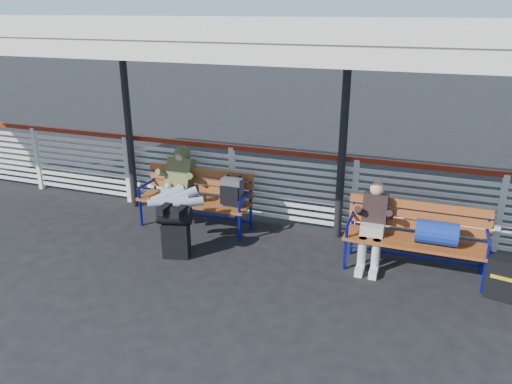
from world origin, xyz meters
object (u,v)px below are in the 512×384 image
at_px(luggage_stack, 176,230).
at_px(bench_left, 206,193).
at_px(bench_right, 424,232).
at_px(suitcase_side, 503,278).
at_px(traveler_man, 176,192).
at_px(companion_person, 373,224).

distance_m(luggage_stack, bench_left, 1.05).
xyz_separation_m(bench_left, bench_right, (3.26, -0.32, -0.01)).
distance_m(bench_right, suitcase_side, 1.05).
height_order(traveler_man, suitcase_side, traveler_man).
height_order(bench_left, companion_person, companion_person).
relative_size(luggage_stack, traveler_man, 0.46).
xyz_separation_m(luggage_stack, bench_right, (3.24, 0.71, 0.17)).
height_order(bench_right, traveler_man, traveler_man).
bearing_deg(suitcase_side, bench_left, -177.33).
relative_size(companion_person, suitcase_side, 2.16).
height_order(luggage_stack, traveler_man, traveler_man).
relative_size(bench_right, companion_person, 1.57).
distance_m(bench_left, suitcase_side, 4.26).
distance_m(luggage_stack, companion_person, 2.68).
bearing_deg(traveler_man, companion_person, 0.13).
bearing_deg(bench_left, traveler_man, -133.01).
bearing_deg(traveler_man, bench_right, 0.38).
relative_size(bench_left, companion_person, 1.57).
relative_size(luggage_stack, bench_right, 0.42).
bearing_deg(bench_right, suitcase_side, -18.39).
height_order(bench_left, bench_right, same).
bearing_deg(suitcase_side, traveler_man, -172.36).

